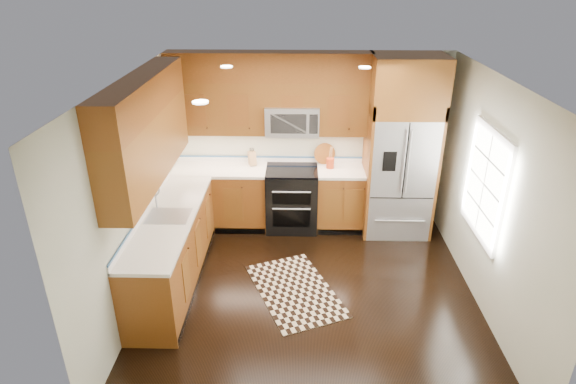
{
  "coord_description": "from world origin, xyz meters",
  "views": [
    {
      "loc": [
        -0.15,
        -4.84,
        3.65
      ],
      "look_at": [
        -0.28,
        0.6,
        1.09
      ],
      "focal_mm": 30.0,
      "sensor_mm": 36.0,
      "label": 1
    }
  ],
  "objects_px": {
    "knife_block": "(252,158)",
    "range": "(292,199)",
    "rug": "(295,290)",
    "refrigerator": "(401,148)",
    "utensil_crock": "(330,161)"
  },
  "relations": [
    {
      "from": "range",
      "to": "utensil_crock",
      "type": "bearing_deg",
      "value": 9.37
    },
    {
      "from": "refrigerator",
      "to": "knife_block",
      "type": "relative_size",
      "value": 9.78
    },
    {
      "from": "knife_block",
      "to": "range",
      "type": "bearing_deg",
      "value": -18.12
    },
    {
      "from": "refrigerator",
      "to": "utensil_crock",
      "type": "bearing_deg",
      "value": 172.43
    },
    {
      "from": "range",
      "to": "knife_block",
      "type": "xyz_separation_m",
      "value": [
        -0.6,
        0.2,
        0.58
      ]
    },
    {
      "from": "range",
      "to": "utensil_crock",
      "type": "xyz_separation_m",
      "value": [
        0.56,
        0.09,
        0.58
      ]
    },
    {
      "from": "range",
      "to": "refrigerator",
      "type": "xyz_separation_m",
      "value": [
        1.55,
        -0.04,
        0.83
      ]
    },
    {
      "from": "refrigerator",
      "to": "utensil_crock",
      "type": "relative_size",
      "value": 7.99
    },
    {
      "from": "rug",
      "to": "refrigerator",
      "type": "bearing_deg",
      "value": 24.39
    },
    {
      "from": "range",
      "to": "knife_block",
      "type": "height_order",
      "value": "knife_block"
    },
    {
      "from": "rug",
      "to": "utensil_crock",
      "type": "height_order",
      "value": "utensil_crock"
    },
    {
      "from": "refrigerator",
      "to": "rug",
      "type": "xyz_separation_m",
      "value": [
        -1.48,
        -1.6,
        -1.3
      ]
    },
    {
      "from": "range",
      "to": "rug",
      "type": "relative_size",
      "value": 0.66
    },
    {
      "from": "rug",
      "to": "knife_block",
      "type": "xyz_separation_m",
      "value": [
        -0.67,
        1.83,
        1.04
      ]
    },
    {
      "from": "rug",
      "to": "utensil_crock",
      "type": "relative_size",
      "value": 4.38
    }
  ]
}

